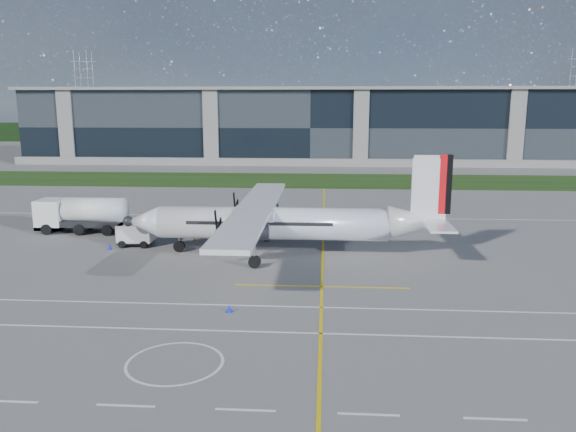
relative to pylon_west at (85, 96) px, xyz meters
name	(u,v)px	position (x,y,z in m)	size (l,w,h in m)	color
ground	(304,188)	(80.00, -110.00, -15.00)	(400.00, 400.00, 0.00)	#64615E
grass_strip	(306,180)	(80.00, -102.00, -14.98)	(400.00, 18.00, 0.04)	#19380F
terminal_building	(312,126)	(80.00, -70.00, -7.50)	(120.00, 20.00, 15.00)	black
tree_line	(316,133)	(80.00, -10.00, -12.00)	(400.00, 6.00, 6.00)	black
pylon_west	(85,96)	(0.00, 0.00, 0.00)	(9.00, 4.60, 30.00)	gray
yellow_taxiway_centerline	(323,234)	(83.00, -140.00, -14.99)	(0.20, 70.00, 0.01)	yellow
white_lane_line	(266,332)	(80.00, -164.00, -14.99)	(90.00, 0.15, 0.01)	white
turboprop_aircraft	(285,205)	(79.83, -147.59, -10.83)	(26.80, 27.79, 8.34)	white
fuel_tanker_truck	(76,215)	(59.03, -140.91, -13.30)	(9.09, 2.95, 3.41)	silver
baggage_tug	(136,235)	(66.55, -145.76, -14.04)	(3.19, 1.92, 1.92)	silver
ground_crew_person	(195,230)	(71.30, -143.56, -13.98)	(0.83, 0.59, 2.03)	#F25907
safety_cone_portwing	(229,308)	(77.48, -161.13, -14.75)	(0.36, 0.36, 0.50)	#0B1AC5
safety_cone_nose_stbd	(147,242)	(67.42, -145.32, -14.75)	(0.36, 0.36, 0.50)	#0B1AC5
safety_cone_stbdwing	(265,216)	(76.59, -132.92, -14.75)	(0.36, 0.36, 0.50)	#0B1AC5
safety_cone_fwd	(110,246)	(64.70, -147.13, -14.75)	(0.36, 0.36, 0.50)	#0B1AC5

